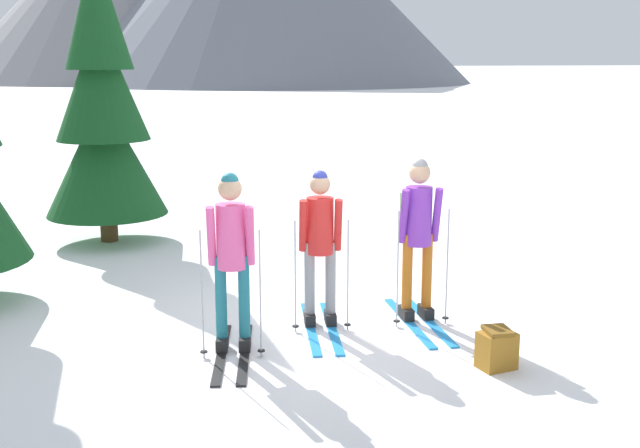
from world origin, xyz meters
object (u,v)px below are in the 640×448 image
object	(u,v)px
skier_in_pink	(232,251)
skier_in_red	(320,240)
pine_tree_mid	(102,110)
skier_in_purple	(418,230)
backpack_on_snow_front	(497,349)

from	to	relation	value
skier_in_pink	skier_in_red	xyz separation A→B (m)	(0.95, 0.58, -0.06)
skier_in_red	pine_tree_mid	bearing A→B (deg)	120.16
skier_in_pink	skier_in_purple	bearing A→B (deg)	16.31
pine_tree_mid	skier_in_pink	bearing A→B (deg)	-72.14
skier_in_purple	pine_tree_mid	distance (m)	5.74
backpack_on_snow_front	skier_in_red	bearing A→B (deg)	133.91
skier_in_red	backpack_on_snow_front	world-z (taller)	skier_in_red
skier_in_purple	pine_tree_mid	world-z (taller)	pine_tree_mid
skier_in_pink	backpack_on_snow_front	distance (m)	2.61
skier_in_red	pine_tree_mid	size ratio (longest dim) A/B	0.38
skier_in_pink	pine_tree_mid	world-z (taller)	pine_tree_mid
skier_in_purple	backpack_on_snow_front	bearing A→B (deg)	-77.03
skier_in_pink	pine_tree_mid	distance (m)	5.30
pine_tree_mid	skier_in_red	bearing A→B (deg)	-59.84
skier_in_red	backpack_on_snow_front	bearing A→B (deg)	-46.09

